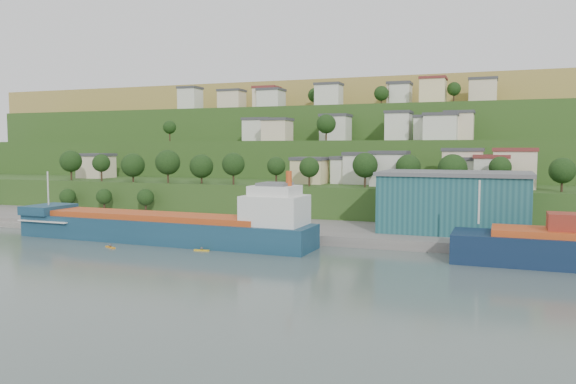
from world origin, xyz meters
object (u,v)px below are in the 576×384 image
at_px(cargo_ship_near, 170,229).
at_px(caravan, 59,213).
at_px(kayak_orange, 110,247).
at_px(warehouse, 454,201).

distance_m(cargo_ship_near, caravan, 47.31).
xyz_separation_m(cargo_ship_near, kayak_orange, (-7.56, -9.87, -2.54)).
xyz_separation_m(warehouse, caravan, (-100.24, -6.25, -5.75)).
bearing_deg(kayak_orange, cargo_ship_near, 76.25).
height_order(warehouse, caravan, warehouse).
distance_m(warehouse, kayak_orange, 71.86).
bearing_deg(warehouse, cargo_ship_near, -156.89).
bearing_deg(kayak_orange, warehouse, 50.92).
relative_size(warehouse, caravan, 4.93).
bearing_deg(caravan, warehouse, -18.09).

